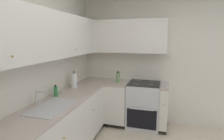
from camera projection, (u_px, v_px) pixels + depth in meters
The scene contains 14 objects.
wall_back at pixel (17, 75), 2.22m from camera, with size 4.18×0.05×2.64m, color silver.
wall_right at pixel (162, 60), 3.73m from camera, with size 0.05×3.39×2.64m, color silver.
lower_cabinets_back at pixel (62, 131), 2.67m from camera, with size 2.06×0.62×0.85m.
countertop_back at pixel (61, 102), 2.60m from camera, with size 3.26×0.60×0.04m, color #B7A89E.
lower_cabinets_right at pixel (129, 105), 3.73m from camera, with size 0.62×1.19×0.85m.
countertop_right at pixel (130, 84), 3.66m from camera, with size 0.60×1.19×0.03m.
oven_range at pixel (144, 105), 3.67m from camera, with size 0.68×0.62×1.03m.
upper_cabinets_back at pixel (40, 35), 2.33m from camera, with size 2.94×0.34×0.64m.
upper_cabinets_right at pixel (123, 36), 3.68m from camera, with size 0.32×1.72×0.64m.
sink at pixel (52, 110), 2.36m from camera, with size 0.67×0.40×0.10m.
faucet at pixel (38, 97), 2.39m from camera, with size 0.07×0.16×0.20m.
soap_bottle at pixel (56, 91), 2.79m from camera, with size 0.06×0.06×0.18m.
paper_towel_roll at pixel (74, 80), 3.30m from camera, with size 0.11×0.11×0.31m.
oil_bottle at pixel (118, 77), 3.70m from camera, with size 0.08×0.08×0.22m.
Camera 1 is at (-1.78, -0.04, 1.75)m, focal length 29.46 mm.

